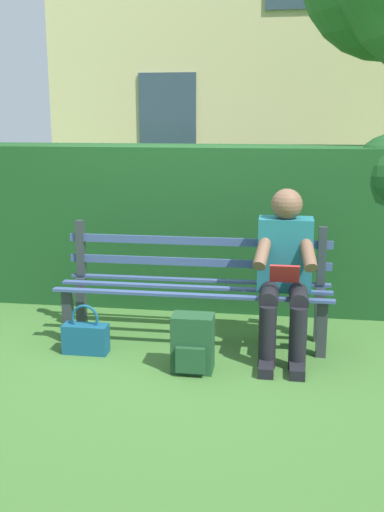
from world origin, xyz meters
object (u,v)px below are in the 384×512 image
Objects in this scene: backpack at (193,344)px; park_bench at (195,285)px; person_seated at (285,269)px; handbag at (86,337)px.

park_bench is at bearing -83.37° from backpack.
person_seated is 1.49m from handbag.
person_seated is at bearing -144.08° from backpack.
park_bench is 5.56× the size of handbag.
handbag is (1.38, 0.24, -0.49)m from person_seated.
backpack is at bearing 96.63° from park_bench.
handbag is (0.80, -0.19, -0.07)m from backpack.
handbag is at bearing 9.69° from person_seated.
park_bench is 0.70m from person_seated.
handbag is at bearing 28.78° from park_bench.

